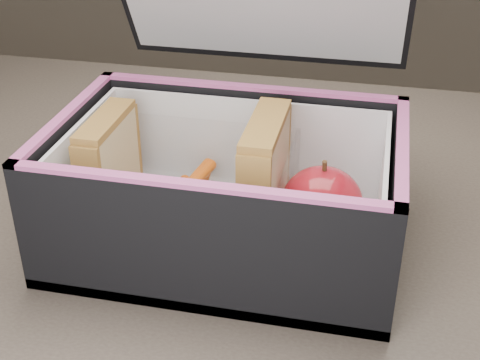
# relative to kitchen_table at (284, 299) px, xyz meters

# --- Properties ---
(kitchen_table) EXTENTS (1.20, 0.80, 0.75)m
(kitchen_table) POSITION_rel_kitchen_table_xyz_m (0.00, 0.00, 0.00)
(kitchen_table) COLOR brown
(kitchen_table) RESTS_ON ground
(lunch_bag) EXTENTS (0.31, 0.30, 0.29)m
(lunch_bag) POSITION_rel_kitchen_table_xyz_m (-0.05, -0.03, 0.16)
(lunch_bag) COLOR black
(lunch_bag) RESTS_ON kitchen_table
(plastic_tub) EXTENTS (0.19, 0.14, 0.08)m
(plastic_tub) POSITION_rel_kitchen_table_xyz_m (-0.09, -0.03, 0.14)
(plastic_tub) COLOR white
(plastic_tub) RESTS_ON lunch_bag
(sandwich_left) EXTENTS (0.03, 0.09, 0.10)m
(sandwich_left) POSITION_rel_kitchen_table_xyz_m (-0.17, -0.03, 0.16)
(sandwich_left) COLOR tan
(sandwich_left) RESTS_ON plastic_tub
(sandwich_right) EXTENTS (0.03, 0.10, 0.11)m
(sandwich_right) POSITION_rel_kitchen_table_xyz_m (-0.02, -0.03, 0.16)
(sandwich_right) COLOR tan
(sandwich_right) RESTS_ON plastic_tub
(carrot_sticks) EXTENTS (0.04, 0.13, 0.03)m
(carrot_sticks) POSITION_rel_kitchen_table_xyz_m (-0.09, -0.03, 0.12)
(carrot_sticks) COLOR #D55D0C
(carrot_sticks) RESTS_ON plastic_tub
(paper_napkin) EXTENTS (0.09, 0.09, 0.01)m
(paper_napkin) POSITION_rel_kitchen_table_xyz_m (0.03, -0.03, 0.11)
(paper_napkin) COLOR white
(paper_napkin) RESTS_ON lunch_bag
(red_apple) EXTENTS (0.08, 0.08, 0.08)m
(red_apple) POSITION_rel_kitchen_table_xyz_m (0.03, -0.04, 0.15)
(red_apple) COLOR maroon
(red_apple) RESTS_ON paper_napkin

